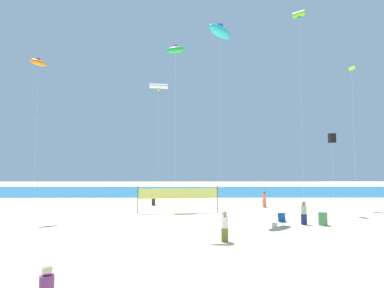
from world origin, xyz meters
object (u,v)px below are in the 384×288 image
(beachgoer_sage_shirt, at_px, (304,212))
(beachgoer_coral_shirt, at_px, (264,198))
(volleyball_net, at_px, (178,194))
(kite_orange_inflatable, at_px, (38,63))
(kite_green_inflatable, at_px, (175,50))
(trash_barrel, at_px, (323,219))
(beach_handbag, at_px, (274,225))
(beachgoer_charcoal_shirt, at_px, (154,197))
(kite_lime_tube, at_px, (299,15))
(folding_beach_chair, at_px, (282,219))
(kite_black_box, at_px, (332,138))
(kite_cyan_inflatable, at_px, (220,32))
(kite_lime_diamond, at_px, (352,73))
(beachgoer_white_shirt, at_px, (225,225))
(kite_white_tube, at_px, (159,87))

(beachgoer_sage_shirt, distance_m, beachgoer_coral_shirt, 9.09)
(volleyball_net, bearing_deg, kite_orange_inflatable, -168.81)
(volleyball_net, height_order, kite_green_inflatable, kite_green_inflatable)
(trash_barrel, relative_size, beach_handbag, 2.42)
(beachgoer_charcoal_shirt, relative_size, trash_barrel, 1.80)
(beachgoer_charcoal_shirt, xyz_separation_m, kite_lime_tube, (16.19, 0.90, 20.31))
(folding_beach_chair, height_order, kite_black_box, kite_black_box)
(beach_handbag, xyz_separation_m, kite_orange_inflatable, (-18.61, 4.14, 12.71))
(beach_handbag, distance_m, kite_cyan_inflatable, 16.36)
(beachgoer_sage_shirt, bearing_deg, kite_lime_tube, -47.21)
(kite_cyan_inflatable, bearing_deg, kite_lime_diamond, -4.41)
(kite_cyan_inflatable, bearing_deg, beach_handbag, -52.13)
(folding_beach_chair, bearing_deg, beachgoer_charcoal_shirt, 146.67)
(folding_beach_chair, bearing_deg, kite_cyan_inflatable, 149.89)
(kite_lime_diamond, height_order, kite_lime_tube, kite_lime_tube)
(trash_barrel, xyz_separation_m, kite_cyan_inflatable, (-6.91, 3.50, 15.17))
(beachgoer_white_shirt, xyz_separation_m, kite_black_box, (10.61, 9.67, 5.72))
(beachgoer_white_shirt, distance_m, kite_cyan_inflatable, 16.86)
(trash_barrel, height_order, volleyball_net, volleyball_net)
(beachgoer_sage_shirt, height_order, beach_handbag, beachgoer_sage_shirt)
(volleyball_net, relative_size, kite_lime_tube, 0.33)
(kite_green_inflatable, distance_m, kite_orange_inflatable, 12.95)
(beachgoer_white_shirt, xyz_separation_m, kite_orange_inflatable, (-14.75, 8.15, 11.95))
(beachgoer_charcoal_shirt, height_order, kite_black_box, kite_black_box)
(beachgoer_white_shirt, relative_size, volleyball_net, 0.24)
(beach_handbag, height_order, kite_green_inflatable, kite_green_inflatable)
(beachgoer_coral_shirt, relative_size, volleyball_net, 0.23)
(kite_lime_tube, height_order, kite_orange_inflatable, kite_lime_tube)
(kite_black_box, relative_size, kite_orange_inflatable, 0.53)
(folding_beach_chair, relative_size, kite_cyan_inflatable, 0.05)
(beachgoer_sage_shirt, height_order, volleyball_net, volleyball_net)
(trash_barrel, height_order, kite_orange_inflatable, kite_orange_inflatable)
(kite_green_inflatable, bearing_deg, volleyball_net, 90.49)
(beach_handbag, bearing_deg, beachgoer_white_shirt, -133.95)
(kite_lime_diamond, bearing_deg, beachgoer_white_shirt, -146.96)
(kite_white_tube, xyz_separation_m, kite_lime_tube, (15.49, 3.30, 9.07))
(kite_black_box, bearing_deg, kite_white_tube, 167.50)
(trash_barrel, distance_m, kite_lime_diamond, 12.32)
(folding_beach_chair, bearing_deg, beach_handbag, -135.16)
(trash_barrel, relative_size, kite_black_box, 0.13)
(beachgoer_sage_shirt, xyz_separation_m, folding_beach_chair, (-1.73, -0.53, -0.43))
(kite_lime_tube, bearing_deg, beach_handbag, -117.68)
(kite_white_tube, distance_m, kite_lime_tube, 18.25)
(beachgoer_white_shirt, xyz_separation_m, kite_white_tube, (-5.10, 13.15, 11.21))
(beach_handbag, relative_size, kite_lime_tube, 0.02)
(beachgoer_coral_shirt, bearing_deg, kite_black_box, 7.82)
(beach_handbag, bearing_deg, kite_cyan_inflatable, 127.87)
(beachgoer_white_shirt, xyz_separation_m, beach_handbag, (3.86, 4.01, -0.76))
(beachgoer_sage_shirt, height_order, kite_orange_inflatable, kite_orange_inflatable)
(beach_handbag, bearing_deg, beachgoer_sage_shirt, 21.36)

